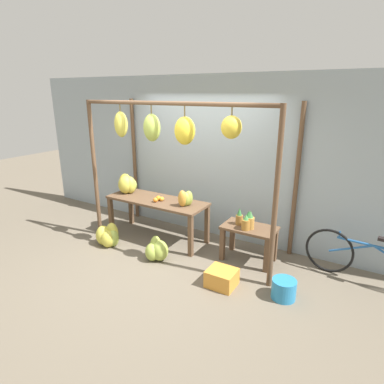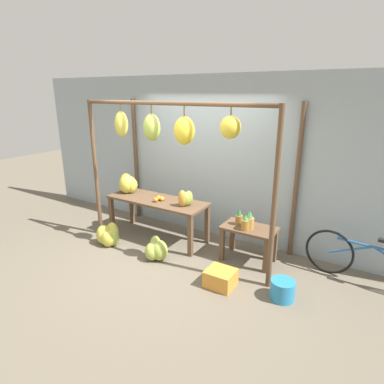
# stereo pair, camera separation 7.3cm
# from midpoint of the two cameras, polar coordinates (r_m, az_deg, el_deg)

# --- Properties ---
(ground_plane) EXTENTS (20.00, 20.00, 0.00)m
(ground_plane) POSITION_cam_midpoint_polar(r_m,az_deg,el_deg) (5.09, -4.81, -12.27)
(ground_plane) COLOR #665B4C
(shop_wall_back) EXTENTS (8.00, 0.08, 2.80)m
(shop_wall_back) POSITION_cam_midpoint_polar(r_m,az_deg,el_deg) (5.69, 3.11, 6.09)
(shop_wall_back) COLOR #99A8B2
(shop_wall_back) RESTS_ON ground_plane
(stall_awning) EXTENTS (3.26, 1.21, 2.39)m
(stall_awning) POSITION_cam_midpoint_polar(r_m,az_deg,el_deg) (4.79, -2.23, 8.73)
(stall_awning) COLOR brown
(stall_awning) RESTS_ON ground_plane
(display_table_main) EXTENTS (1.81, 0.64, 0.73)m
(display_table_main) POSITION_cam_midpoint_polar(r_m,az_deg,el_deg) (5.64, -5.82, -2.26)
(display_table_main) COLOR brown
(display_table_main) RESTS_ON ground_plane
(display_table_side) EXTENTS (0.81, 0.48, 0.56)m
(display_table_side) POSITION_cam_midpoint_polar(r_m,az_deg,el_deg) (5.01, 10.47, -7.52)
(display_table_side) COLOR brown
(display_table_side) RESTS_ON ground_plane
(banana_pile_on_table) EXTENTS (0.39, 0.40, 0.36)m
(banana_pile_on_table) POSITION_cam_midpoint_polar(r_m,az_deg,el_deg) (6.01, -10.94, 1.37)
(banana_pile_on_table) COLOR gold
(banana_pile_on_table) RESTS_ON display_table_main
(orange_pile) EXTENTS (0.15, 0.19, 0.09)m
(orange_pile) POSITION_cam_midpoint_polar(r_m,az_deg,el_deg) (5.50, -5.45, -1.20)
(orange_pile) COLOR orange
(orange_pile) RESTS_ON display_table_main
(pineapple_cluster) EXTENTS (0.32, 0.26, 0.28)m
(pineapple_cluster) POSITION_cam_midpoint_polar(r_m,az_deg,el_deg) (4.86, 10.04, -5.13)
(pineapple_cluster) COLOR #A3702D
(pineapple_cluster) RESTS_ON display_table_side
(banana_pile_ground_left) EXTENTS (0.52, 0.40, 0.39)m
(banana_pile_ground_left) POSITION_cam_midpoint_polar(r_m,az_deg,el_deg) (5.69, -14.24, -7.54)
(banana_pile_ground_left) COLOR #9EB247
(banana_pile_ground_left) RESTS_ON ground_plane
(banana_pile_ground_right) EXTENTS (0.41, 0.37, 0.38)m
(banana_pile_ground_right) POSITION_cam_midpoint_polar(r_m,az_deg,el_deg) (5.09, -5.97, -10.18)
(banana_pile_ground_right) COLOR #9EB247
(banana_pile_ground_right) RESTS_ON ground_plane
(fruit_crate_white) EXTENTS (0.38, 0.34, 0.23)m
(fruit_crate_white) POSITION_cam_midpoint_polar(r_m,az_deg,el_deg) (4.49, 5.58, -14.98)
(fruit_crate_white) COLOR orange
(fruit_crate_white) RESTS_ON ground_plane
(blue_bucket) EXTENTS (0.31, 0.31, 0.26)m
(blue_bucket) POSITION_cam_midpoint_polar(r_m,az_deg,el_deg) (4.38, 16.27, -16.36)
(blue_bucket) COLOR teal
(blue_bucket) RESTS_ON ground_plane
(parked_bicycle) EXTENTS (1.73, 0.17, 0.71)m
(parked_bicycle) POSITION_cam_midpoint_polar(r_m,az_deg,el_deg) (4.99, 29.62, -10.75)
(parked_bicycle) COLOR black
(parked_bicycle) RESTS_ON ground_plane
(papaya_pile) EXTENTS (0.23, 0.26, 0.27)m
(papaya_pile) POSITION_cam_midpoint_polar(r_m,az_deg,el_deg) (5.21, -0.81, -1.17)
(papaya_pile) COLOR gold
(papaya_pile) RESTS_ON display_table_main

